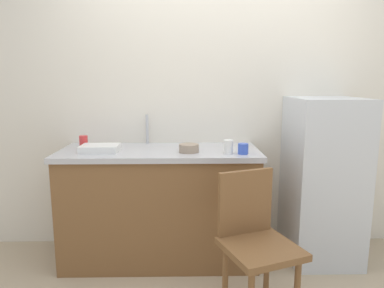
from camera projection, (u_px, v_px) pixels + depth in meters
back_wall at (213, 103)px, 3.01m from camera, size 4.80×0.10×2.47m
cabinet_base at (161, 207)px, 2.81m from camera, size 1.49×0.60×0.86m
countertop at (160, 152)px, 2.73m from camera, size 1.53×0.64×0.04m
faucet at (147, 129)px, 2.94m from camera, size 0.02×0.02×0.25m
refrigerator at (322, 180)px, 2.79m from camera, size 0.53×0.59×1.29m
chair at (255, 240)px, 2.07m from camera, size 0.52×0.52×0.89m
dish_tray at (100, 148)px, 2.63m from camera, size 0.28×0.20×0.05m
terracotta_bowl at (189, 148)px, 2.61m from camera, size 0.15×0.15×0.06m
cup_blue at (243, 149)px, 2.54m from camera, size 0.08×0.08×0.08m
cup_red at (84, 142)px, 2.75m from camera, size 0.06×0.06×0.10m
cup_white at (228, 147)px, 2.56m from camera, size 0.07×0.07×0.10m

